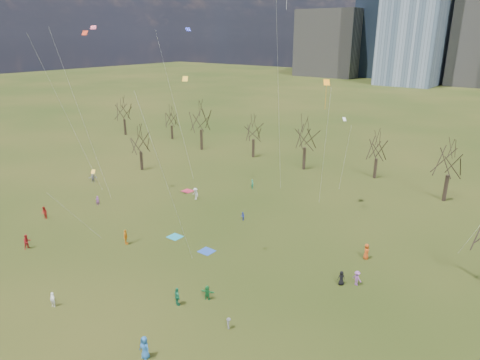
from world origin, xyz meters
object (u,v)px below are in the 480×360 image
Objects in this scene: person_2 at (27,242)px; person_4 at (126,237)px; blanket_navy at (207,251)px; blanket_teal at (175,237)px; person_0 at (145,347)px; person_1 at (53,300)px; blanket_crimson at (188,191)px.

person_4 is at bearing -46.86° from person_2.
blanket_navy is 0.88× the size of person_4.
person_0 is at bearing -50.48° from blanket_teal.
person_2 is at bearing 143.89° from person_1.
person_1 is 0.81× the size of person_2.
person_4 is at bearing -123.57° from blanket_teal.
person_4 is (-3.16, -4.76, 0.90)m from blanket_teal.
blanket_teal is 1.14× the size of person_1.
blanket_navy is 17.06m from person_0.
blanket_teal is 15.88m from blanket_crimson.
blanket_teal is 16.62m from person_2.
person_2 is (-16.59, -11.94, 0.86)m from blanket_navy.
person_0 is 1.03× the size of person_4.
person_4 reaches higher than blanket_teal.
blanket_crimson is at bearing 126.66° from person_0.
person_2 is (-11.14, -12.31, 0.86)m from blanket_teal.
person_2 reaches higher than person_1.
blanket_navy and blanket_crimson have the same top height.
person_1 is at bearing -178.78° from person_0.
person_4 is at bearing 143.34° from person_0.
person_0 reaches higher than blanket_teal.
blanket_crimson is at bearing -3.05° from person_2.
person_1 is 12.52m from person_4.
person_0 is 24.31m from person_2.
blanket_navy is 20.46m from person_2.
person_2 is (-1.20, -24.70, 0.86)m from blanket_crimson.
person_2 is 10.98m from person_4.
person_4 is (-4.54, 11.67, 0.21)m from person_1.
blanket_teal is 20.34m from person_0.
person_1 reaches higher than blanket_teal.
blanket_teal is at bearing 176.15° from blanket_navy.
blanket_navy is at bearing -39.64° from blanket_crimson.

